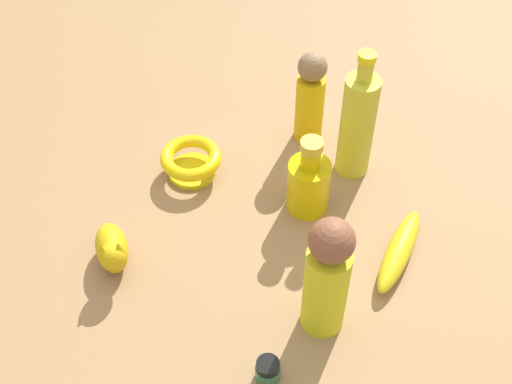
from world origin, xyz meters
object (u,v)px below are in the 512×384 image
cat_figurine (112,249)px  bottle_tall (357,124)px  bowl (191,161)px  person_figure_adult (327,277)px  person_figure_child (310,97)px  nail_polish_jar (268,370)px  banana (399,251)px  bottle_short (309,183)px

cat_figurine → bottle_tall: size_ratio=0.45×
bowl → person_figure_adult: size_ratio=0.48×
person_figure_child → nail_polish_jar: size_ratio=4.83×
nail_polish_jar → banana: (0.31, 0.01, 0.00)m
cat_figurine → person_figure_adult: (0.18, -0.31, 0.08)m
bottle_tall → banana: (-0.10, -0.20, -0.09)m
bottle_short → person_figure_adult: (-0.15, -0.19, 0.06)m
person_figure_child → bottle_short: 0.19m
person_figure_adult → bottle_tall: bearing=35.0°
cat_figurine → banana: size_ratio=0.64×
bowl → banana: bearing=-70.9°
bottle_tall → bottle_short: bottle_tall is taller
bottle_short → banana: (0.03, -0.19, -0.04)m
cat_figurine → bottle_short: bottle_short is taller
cat_figurine → person_figure_child: 0.46m
nail_polish_jar → person_figure_adult: bearing=6.5°
cat_figurine → person_figure_child: (0.46, 0.01, 0.06)m
nail_polish_jar → banana: size_ratio=0.22×
cat_figurine → person_figure_adult: size_ratio=0.51×
bowl → person_figure_adult: bearing=-97.1°
nail_polish_jar → person_figure_adult: size_ratio=0.17×
bottle_short → banana: size_ratio=0.85×
bowl → banana: size_ratio=0.61×
bowl → bottle_tall: bearing=-39.4°
bottle_tall → person_figure_child: bearing=89.1°
bottle_short → bottle_tall: bearing=4.8°
person_figure_adult → cat_figurine: bearing=120.1°
bowl → person_figure_adult: (-0.05, -0.39, 0.08)m
cat_figurine → bottle_short: size_ratio=0.76×
bottle_tall → banana: size_ratio=1.42×
bottle_tall → person_figure_adult: bearing=-145.0°
nail_polish_jar → person_figure_adult: (0.13, 0.01, 0.10)m
bowl → nail_polish_jar: size_ratio=2.79×
cat_figurine → bottle_short: (0.33, -0.12, 0.02)m
bottle_tall → person_figure_child: 0.12m
person_figure_child → banana: person_figure_child is taller
bottle_short → banana: bearing=-80.6°
cat_figurine → bottle_short: 0.35m
person_figure_adult → person_figure_child: bearing=48.2°
cat_figurine → bowl: size_ratio=1.06×
banana → person_figure_adult: bearing=-22.3°
bowl → bottle_short: bearing=-62.8°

